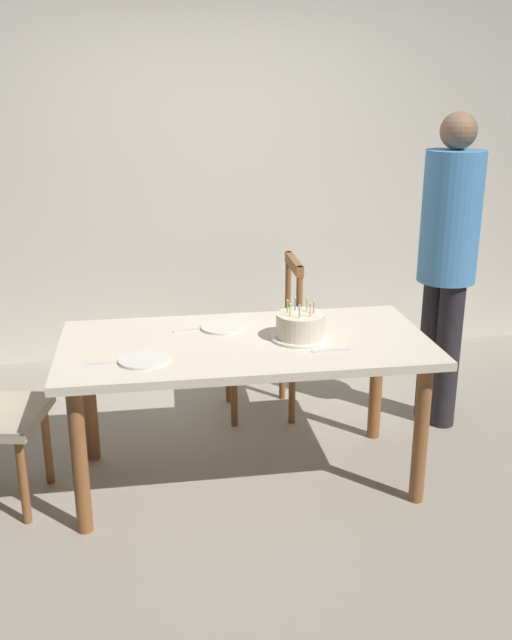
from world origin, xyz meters
The scene contains 11 objects.
ground centered at (0.00, 0.00, 0.00)m, with size 6.40×6.40×0.00m, color #9E9384.
back_wall centered at (0.00, 1.85, 1.30)m, with size 6.40×0.10×2.60m, color silver.
dining_table centered at (0.00, 0.00, 0.65)m, with size 1.75×0.85×0.74m.
birthday_cake centered at (0.26, -0.02, 0.80)m, with size 0.28×0.28×0.19m.
plate_near_celebrant centered at (-0.48, -0.19, 0.75)m, with size 0.22×0.22×0.01m, color silver.
plate_far_side centered at (-0.09, 0.19, 0.75)m, with size 0.22×0.22×0.01m, color silver.
fork_near_celebrant centered at (-0.64, -0.20, 0.75)m, with size 0.18×0.02×0.01m, color silver.
fork_far_side centered at (-0.25, 0.18, 0.75)m, with size 0.18×0.02×0.01m, color silver.
fork_near_guest centered at (0.37, -0.20, 0.75)m, with size 0.18×0.02×0.01m, color silver.
chair_spindle_back centered at (0.22, 0.75, 0.46)m, with size 0.45×0.45×0.95m.
person_guest centered at (1.20, 0.48, 1.01)m, with size 0.32×0.32×1.77m.
Camera 1 is at (-0.44, -3.10, 1.89)m, focal length 39.45 mm.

